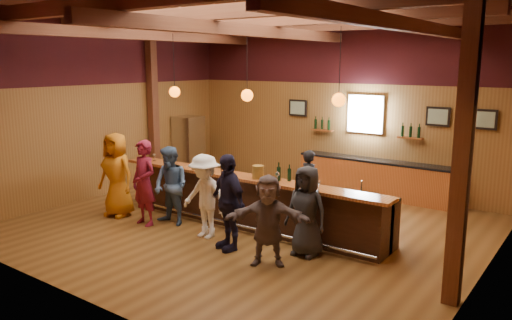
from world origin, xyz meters
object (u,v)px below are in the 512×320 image
Objects in this scene: customer_white at (205,196)px; customer_orange at (117,175)px; customer_denim at (171,186)px; ice_bucket at (258,172)px; customer_dark at (306,211)px; back_bar_cabinet at (374,178)px; customer_redvest at (144,183)px; customer_navy at (228,202)px; bottle_a at (279,173)px; stainless_fridge at (189,147)px; bartender at (309,183)px; bar_counter at (252,200)px; customer_brown at (268,220)px.

customer_orange is at bearing -175.11° from customer_white.
ice_bucket is (1.76, 0.65, 0.41)m from customer_denim.
customer_denim is 1.03× the size of customer_dark.
back_bar_cabinet is at bearing 78.52° from ice_bucket.
back_bar_cabinet is 2.24× the size of customer_redvest.
customer_navy is 4.93× the size of bottle_a.
stainless_fridge is 5.64m from bottle_a.
customer_redvest reaches higher than bottle_a.
back_bar_cabinet is at bearing 97.82° from customer_dark.
stainless_fridge is 5.05× the size of bottle_a.
bottle_a is (-0.94, 0.54, 0.45)m from customer_dark.
back_bar_cabinet is at bearing 44.49° from customer_orange.
customer_orange reaches higher than customer_white.
customer_navy is 2.62m from bartender.
customer_dark reaches higher than back_bar_cabinet.
customer_navy is 6.91× the size of ice_bucket.
bartender is at bearing 51.38° from customer_redvest.
customer_brown is (1.44, -1.54, 0.25)m from bar_counter.
customer_denim reaches higher than back_bar_cabinet.
customer_navy is at bearing -71.34° from bar_counter.
customer_dark reaches higher than customer_brown.
customer_orange is 1.16× the size of customer_dark.
customer_white is 0.93× the size of customer_navy.
customer_white is at bearing -43.30° from stainless_fridge.
back_bar_cabinet is at bearing 63.75° from customer_redvest.
customer_brown is at bearing 1.40° from customer_redvest.
bottle_a is at bearing -17.55° from bar_counter.
customer_brown is (2.82, -0.55, -0.05)m from customer_denim.
customer_brown is 1.50m from bottle_a.
customer_navy is (4.58, -3.82, -0.02)m from stainless_fridge.
stainless_fridge is 1.01× the size of customer_redvest.
customer_orange is at bearing 60.63° from bartender.
customer_denim is (-2.55, -4.56, 0.35)m from back_bar_cabinet.
customer_white reaches higher than customer_dark.
bottle_a is at bearing 94.04° from customer_navy.
bottle_a is at bearing 11.00° from ice_bucket.
ice_bucket is 0.71× the size of bottle_a.
customer_redvest is (-3.00, -4.88, 0.42)m from back_bar_cabinet.
customer_orange reaches higher than ice_bucket.
customer_redvest is at bearing -158.22° from bottle_a.
customer_dark is at bearing 45.50° from customer_navy.
back_bar_cabinet is at bearing 84.52° from bottle_a.
customer_orange is at bearing -160.65° from customer_navy.
customer_brown is at bearing -48.54° from ice_bucket.
customer_orange is at bearing 146.38° from customer_brown.
bar_counter is 2.12m from customer_brown.
stainless_fridge is 1.02× the size of customer_navy.
back_bar_cabinet is 5.01m from customer_navy.
ice_bucket is at bearing -41.25° from bar_counter.
customer_brown is at bearing -10.02° from customer_orange.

